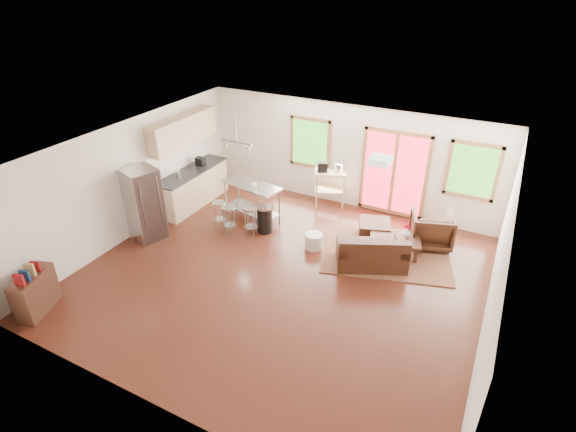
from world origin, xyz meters
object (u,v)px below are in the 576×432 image
at_px(ottoman, 374,231).
at_px(island, 252,195).
at_px(refrigerator, 144,205).
at_px(kitchen_cart, 329,176).
at_px(coffee_table, 395,241).
at_px(armchair, 431,227).
at_px(loveseat, 372,254).
at_px(rug, 386,252).

distance_m(ottoman, island, 2.98).
height_order(refrigerator, island, refrigerator).
xyz_separation_m(ottoman, kitchen_cart, (-1.56, 1.07, 0.59)).
xyz_separation_m(coffee_table, armchair, (0.58, 0.78, 0.08)).
relative_size(loveseat, refrigerator, 0.96).
bearing_deg(refrigerator, coffee_table, 37.50).
distance_m(loveseat, kitchen_cart, 2.83).
relative_size(rug, coffee_table, 2.25).
bearing_deg(rug, refrigerator, -159.71).
bearing_deg(coffee_table, armchair, 53.14).
distance_m(rug, island, 3.38).
bearing_deg(loveseat, ottoman, 79.74).
height_order(coffee_table, ottoman, ottoman).
distance_m(refrigerator, kitchen_cart, 4.47).
xyz_separation_m(loveseat, island, (-3.18, 0.58, 0.35)).
relative_size(coffee_table, ottoman, 1.75).
xyz_separation_m(coffee_table, kitchen_cart, (-2.14, 1.49, 0.46)).
bearing_deg(armchair, rug, 27.12).
xyz_separation_m(refrigerator, kitchen_cart, (3.00, 3.31, -0.02)).
bearing_deg(island, armchair, 11.10).
distance_m(island, kitchen_cart, 2.04).
bearing_deg(rug, island, -179.21).
distance_m(loveseat, refrigerator, 5.01).
height_order(coffee_table, refrigerator, refrigerator).
distance_m(armchair, refrigerator, 6.29).
relative_size(loveseat, kitchen_cart, 1.34).
relative_size(refrigerator, island, 1.07).
height_order(ottoman, island, island).
bearing_deg(kitchen_cart, refrigerator, -132.23).
relative_size(ottoman, island, 0.43).
bearing_deg(rug, loveseat, -103.08).
distance_m(loveseat, armchair, 1.65).
distance_m(rug, loveseat, 0.70).
bearing_deg(rug, ottoman, 135.90).
distance_m(coffee_table, kitchen_cart, 2.65).
distance_m(rug, kitchen_cart, 2.59).
xyz_separation_m(loveseat, ottoman, (-0.26, 1.02, -0.07)).
bearing_deg(coffee_table, refrigerator, -160.54).
xyz_separation_m(rug, refrigerator, (-4.98, -1.84, 0.82)).
height_order(refrigerator, kitchen_cart, refrigerator).
bearing_deg(kitchen_cart, loveseat, -48.86).
bearing_deg(ottoman, loveseat, -75.46).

